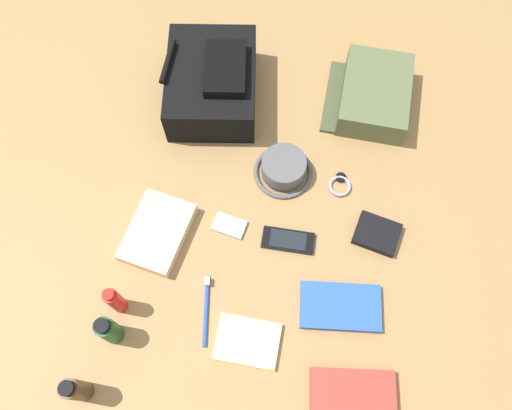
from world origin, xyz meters
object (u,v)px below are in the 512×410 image
object	(u,v)px
toiletry_pouch	(373,95)
cell_phone	(288,240)
backpack	(212,83)
travel_guidebook	(340,307)
wallet	(377,234)
sunscreen_spray	(115,300)
bucket_hat	(283,168)
paperback_novel	(353,399)
cologne_bottle	(76,390)
shampoo_bottle	(109,330)
folded_towel	(157,232)
toothbrush	(206,306)
wristwatch	(340,185)
media_player	(229,226)
notepad	(247,341)

from	to	relation	value
toiletry_pouch	cell_phone	bearing A→B (deg)	159.19
backpack	travel_guidebook	xyz separation A→B (m)	(-0.55, -0.43, -0.06)
wallet	sunscreen_spray	bearing A→B (deg)	127.69
bucket_hat	travel_guidebook	xyz separation A→B (m)	(-0.34, -0.19, -0.02)
paperback_novel	cologne_bottle	bearing A→B (deg)	98.07
toiletry_pouch	shampoo_bottle	xyz separation A→B (m)	(-0.76, 0.55, 0.02)
backpack	folded_towel	xyz separation A→B (m)	(-0.44, 0.06, -0.05)
toiletry_pouch	toothbrush	distance (m)	0.74
wallet	wristwatch	bearing A→B (deg)	53.05
bucket_hat	shampoo_bottle	size ratio (longest dim) A/B	1.26
media_player	folded_towel	bearing A→B (deg)	106.99
notepad	media_player	bearing A→B (deg)	19.96
toiletry_pouch	paperback_novel	world-z (taller)	toiletry_pouch
sunscreen_spray	cell_phone	distance (m)	0.45
cell_phone	folded_towel	xyz separation A→B (m)	(-0.04, 0.33, 0.01)
backpack	media_player	size ratio (longest dim) A/B	3.73
bucket_hat	sunscreen_spray	distance (m)	0.55
backpack	toothbrush	distance (m)	0.62
backpack	cologne_bottle	bearing A→B (deg)	170.96
bucket_hat	wallet	distance (m)	0.30
cell_phone	paperback_novel	bearing A→B (deg)	-150.50
backpack	sunscreen_spray	bearing A→B (deg)	170.73
wristwatch	notepad	bearing A→B (deg)	158.87
backpack	travel_guidebook	distance (m)	0.70
backpack	toiletry_pouch	xyz separation A→B (m)	(0.05, -0.45, -0.02)
cell_phone	notepad	size ratio (longest dim) A/B	0.90
cologne_bottle	wristwatch	distance (m)	0.82
toiletry_pouch	paperback_novel	bearing A→B (deg)	-177.99
shampoo_bottle	wallet	bearing A→B (deg)	-59.15
sunscreen_spray	wallet	distance (m)	0.67
notepad	toothbrush	bearing A→B (deg)	60.90
travel_guidebook	cologne_bottle	bearing A→B (deg)	117.66
media_player	toothbrush	world-z (taller)	toothbrush
bucket_hat	media_player	size ratio (longest dim) A/B	1.75
sunscreen_spray	notepad	world-z (taller)	sunscreen_spray
cologne_bottle	folded_towel	world-z (taller)	cologne_bottle
notepad	wristwatch	bearing A→B (deg)	-20.27
toiletry_pouch	toothbrush	bearing A→B (deg)	152.28
cologne_bottle	media_player	world-z (taller)	cologne_bottle
shampoo_bottle	cell_phone	bearing A→B (deg)	-51.09
shampoo_bottle	paperback_novel	size ratio (longest dim) A/B	0.61
travel_guidebook	wristwatch	bearing A→B (deg)	6.34
toothbrush	sunscreen_spray	bearing A→B (deg)	98.92
bucket_hat	paperback_novel	distance (m)	0.60
toiletry_pouch	travel_guidebook	bearing A→B (deg)	177.95
toothbrush	folded_towel	xyz separation A→B (m)	(0.16, 0.16, 0.01)
media_player	toothbrush	bearing A→B (deg)	175.75
cologne_bottle	notepad	world-z (taller)	cologne_bottle
toiletry_pouch	paperback_novel	size ratio (longest dim) A/B	1.22
travel_guidebook	backpack	bearing A→B (deg)	37.78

